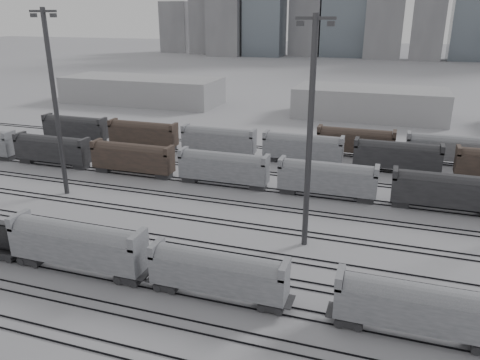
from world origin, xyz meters
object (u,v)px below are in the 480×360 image
(hopper_car_a, at_px, (77,243))
(hopper_car_b, at_px, (218,271))
(hopper_car_c, at_px, (419,306))
(light_mast_c, at_px, (310,131))

(hopper_car_a, height_order, hopper_car_b, hopper_car_a)
(hopper_car_a, height_order, hopper_car_c, hopper_car_a)
(hopper_car_b, distance_m, hopper_car_c, 18.56)
(hopper_car_a, distance_m, hopper_car_b, 16.32)
(hopper_car_b, bearing_deg, hopper_car_c, 0.00)
(hopper_car_a, xyz_separation_m, hopper_car_c, (34.87, 0.00, -0.35))
(hopper_car_c, bearing_deg, hopper_car_b, 180.00)
(hopper_car_a, relative_size, light_mast_c, 0.59)
(hopper_car_a, xyz_separation_m, light_mast_c, (22.20, 14.34, 10.83))
(hopper_car_b, relative_size, light_mast_c, 0.52)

